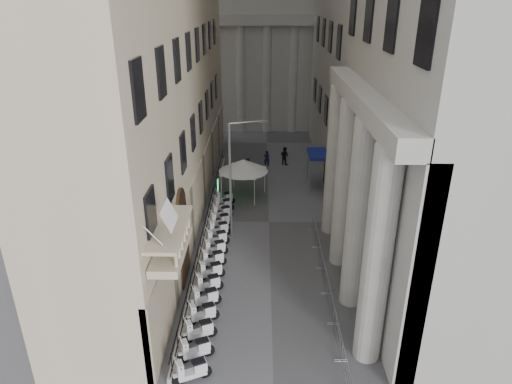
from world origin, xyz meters
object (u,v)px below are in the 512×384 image
at_px(street_lamp, 235,171).
at_px(pedestrian_a, 267,159).
at_px(scooter_0, 193,381).
at_px(pedestrian_b, 284,156).
at_px(security_tent, 239,164).
at_px(info_kiosk, 216,187).

xyz_separation_m(street_lamp, pedestrian_a, (2.22, 13.46, -3.87)).
distance_m(scooter_0, pedestrian_b, 27.56).
bearing_deg(street_lamp, security_tent, 73.13).
distance_m(security_tent, pedestrian_a, 7.17).
bearing_deg(scooter_0, pedestrian_b, -34.14).
height_order(street_lamp, pedestrian_b, street_lamp).
distance_m(scooter_0, info_kiosk, 19.33).
relative_size(pedestrian_a, pedestrian_b, 0.91).
distance_m(info_kiosk, pedestrian_a, 8.22).
distance_m(pedestrian_a, pedestrian_b, 1.85).
bearing_deg(info_kiosk, pedestrian_b, 52.86).
bearing_deg(pedestrian_a, security_tent, 66.78).
relative_size(scooter_0, pedestrian_b, 0.85).
xyz_separation_m(street_lamp, info_kiosk, (-1.90, 6.36, -3.83)).
xyz_separation_m(security_tent, pedestrian_b, (4.00, 7.22, -1.78)).
bearing_deg(pedestrian_a, pedestrian_b, -162.49).
relative_size(scooter_0, security_tent, 0.38).
relative_size(scooter_0, street_lamp, 0.19).
height_order(security_tent, pedestrian_a, security_tent).
bearing_deg(pedestrian_a, scooter_0, 78.73).
relative_size(street_lamp, info_kiosk, 4.76).
distance_m(street_lamp, info_kiosk, 7.66).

